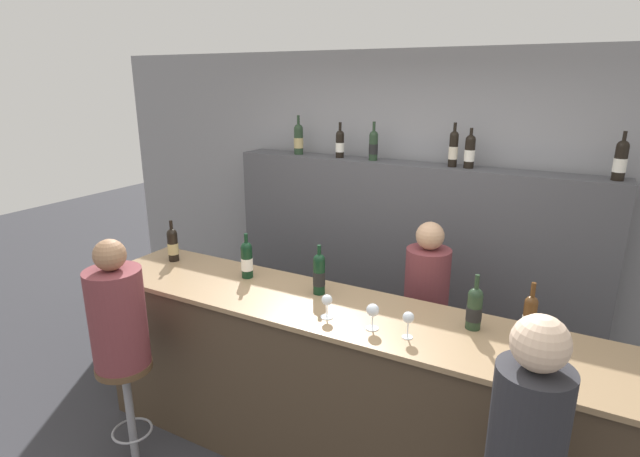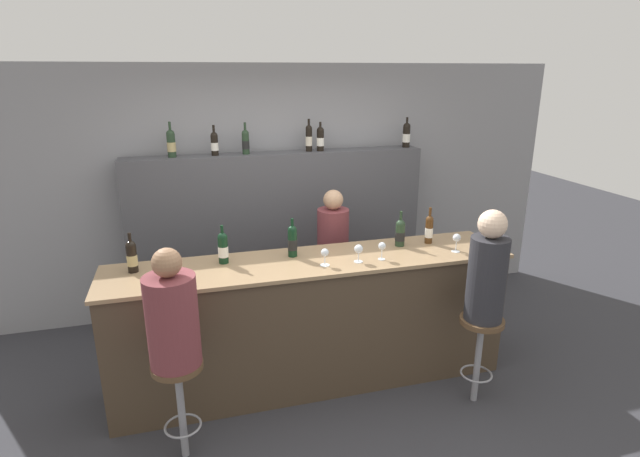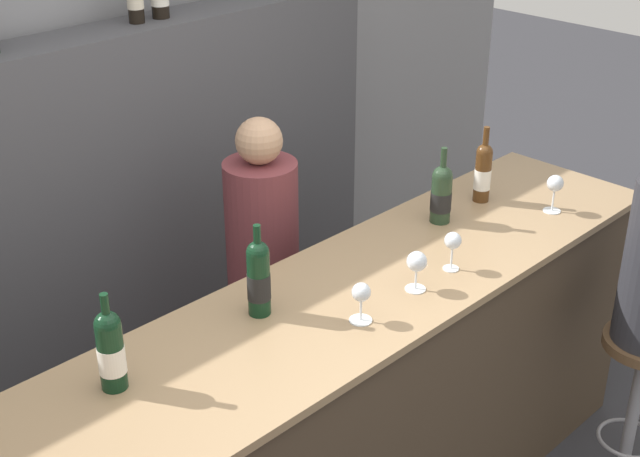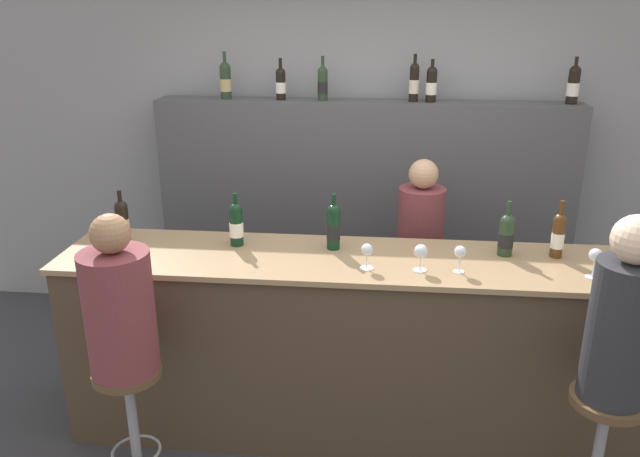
{
  "view_description": "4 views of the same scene",
  "coord_description": "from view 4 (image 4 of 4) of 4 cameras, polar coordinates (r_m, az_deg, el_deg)",
  "views": [
    {
      "loc": [
        1.24,
        -2.06,
        2.37
      ],
      "look_at": [
        -0.09,
        0.37,
        1.54
      ],
      "focal_mm": 28.0,
      "sensor_mm": 36.0,
      "label": 1
    },
    {
      "loc": [
        -0.93,
        -3.25,
        2.52
      ],
      "look_at": [
        0.07,
        0.35,
        1.34
      ],
      "focal_mm": 28.0,
      "sensor_mm": 36.0,
      "label": 2
    },
    {
      "loc": [
        -1.72,
        -1.42,
        2.63
      ],
      "look_at": [
        -0.04,
        0.25,
        1.43
      ],
      "focal_mm": 50.0,
      "sensor_mm": 36.0,
      "label": 3
    },
    {
      "loc": [
        0.12,
        -2.8,
        2.38
      ],
      "look_at": [
        -0.2,
        0.4,
        1.22
      ],
      "focal_mm": 35.0,
      "sensor_mm": 36.0,
      "label": 4
    }
  ],
  "objects": [
    {
      "name": "wine_bottle_backbar_5",
      "position": [
        4.68,
        22.16,
        12.1
      ],
      "size": [
        0.08,
        0.08,
        0.32
      ],
      "color": "black",
      "rests_on": "back_bar_cabinet"
    },
    {
      "name": "guest_seated_left",
      "position": [
        3.06,
        -17.91,
        -6.77
      ],
      "size": [
        0.33,
        0.33,
        0.79
      ],
      "color": "brown",
      "rests_on": "bar_stool_left"
    },
    {
      "name": "wine_glass_0",
      "position": [
        3.21,
        4.32,
        -2.08
      ],
      "size": [
        0.07,
        0.07,
        0.14
      ],
      "color": "silver",
      "rests_on": "bar_counter"
    },
    {
      "name": "wall_back",
      "position": [
        4.82,
        4.21,
        6.78
      ],
      "size": [
        6.4,
        0.05,
        2.6
      ],
      "color": "gray",
      "rests_on": "ground_plane"
    },
    {
      "name": "bartender",
      "position": [
        4.17,
        8.91,
        -4.41
      ],
      "size": [
        0.3,
        0.3,
        1.48
      ],
      "color": "brown",
      "rests_on": "ground_plane"
    },
    {
      "name": "wine_bottle_backbar_2",
      "position": [
        4.53,
        0.25,
        13.17
      ],
      "size": [
        0.07,
        0.07,
        0.31
      ],
      "color": "#233823",
      "rests_on": "back_bar_cabinet"
    },
    {
      "name": "wine_bottle_backbar_4",
      "position": [
        4.52,
        10.15,
        12.89
      ],
      "size": [
        0.08,
        0.08,
        0.29
      ],
      "color": "black",
      "rests_on": "back_bar_cabinet"
    },
    {
      "name": "wine_bottle_counter_4",
      "position": [
        3.57,
        20.95,
        -0.54
      ],
      "size": [
        0.07,
        0.07,
        0.32
      ],
      "color": "#4C2D14",
      "rests_on": "bar_counter"
    },
    {
      "name": "wine_bottle_backbar_3",
      "position": [
        4.51,
        8.6,
        13.11
      ],
      "size": [
        0.07,
        0.07,
        0.33
      ],
      "color": "black",
      "rests_on": "back_bar_cabinet"
    },
    {
      "name": "wine_bottle_counter_0",
      "position": [
        3.74,
        -17.64,
        0.72
      ],
      "size": [
        0.08,
        0.08,
        0.3
      ],
      "color": "black",
      "rests_on": "bar_counter"
    },
    {
      "name": "bar_stool_right",
      "position": [
        3.26,
        24.43,
        -16.28
      ],
      "size": [
        0.33,
        0.33,
        0.72
      ],
      "color": "gray",
      "rests_on": "ground_plane"
    },
    {
      "name": "back_bar_cabinet",
      "position": [
        4.72,
        4.0,
        1.07
      ],
      "size": [
        3.03,
        0.28,
        1.74
      ],
      "color": "#4C4C51",
      "rests_on": "ground_plane"
    },
    {
      "name": "wine_glass_2",
      "position": [
        3.23,
        12.69,
        -2.19
      ],
      "size": [
        0.06,
        0.06,
        0.14
      ],
      "color": "silver",
      "rests_on": "bar_counter"
    },
    {
      "name": "bar_stool_left",
      "position": [
        3.31,
        -16.97,
        -14.66
      ],
      "size": [
        0.33,
        0.33,
        0.72
      ],
      "color": "gray",
      "rests_on": "ground_plane"
    },
    {
      "name": "wine_bottle_backbar_0",
      "position": [
        4.64,
        -8.63,
        13.25
      ],
      "size": [
        0.08,
        0.08,
        0.33
      ],
      "color": "#233823",
      "rests_on": "back_bar_cabinet"
    },
    {
      "name": "bar_counter",
      "position": [
        3.61,
        3.09,
        -10.71
      ],
      "size": [
        3.23,
        0.66,
        1.09
      ],
      "color": "#473828",
      "rests_on": "ground_plane"
    },
    {
      "name": "wine_glass_1",
      "position": [
        3.21,
        9.21,
        -2.15
      ],
      "size": [
        0.07,
        0.07,
        0.14
      ],
      "color": "silver",
      "rests_on": "bar_counter"
    },
    {
      "name": "wine_bottle_counter_1",
      "position": [
        3.53,
        -7.67,
        0.42
      ],
      "size": [
        0.08,
        0.08,
        0.31
      ],
      "color": "black",
      "rests_on": "bar_counter"
    },
    {
      "name": "wine_bottle_counter_3",
      "position": [
        3.51,
        16.67,
        -0.52
      ],
      "size": [
        0.08,
        0.08,
        0.31
      ],
      "color": "#233823",
      "rests_on": "bar_counter"
    },
    {
      "name": "wine_glass_3",
      "position": [
        3.37,
        23.87,
        -2.36
      ],
      "size": [
        0.07,
        0.07,
        0.15
      ],
      "color": "silver",
      "rests_on": "bar_counter"
    },
    {
      "name": "wine_bottle_backbar_1",
      "position": [
        4.57,
        -3.61,
        13.11
      ],
      "size": [
        0.07,
        0.07,
        0.29
      ],
      "color": "black",
      "rests_on": "back_bar_cabinet"
    },
    {
      "name": "guest_seated_right",
      "position": [
        2.99,
        25.94,
        -7.48
      ],
      "size": [
        0.28,
        0.28,
        0.86
      ],
      "color": "#28282D",
      "rests_on": "bar_stool_right"
    },
    {
      "name": "wine_bottle_counter_2",
      "position": [
        3.45,
        1.24,
        0.21
      ],
      "size": [
        0.08,
        0.08,
        0.32
      ],
      "color": "black",
      "rests_on": "bar_counter"
    }
  ]
}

